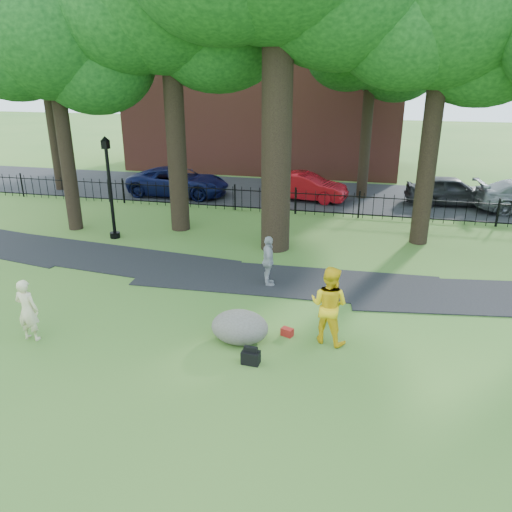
% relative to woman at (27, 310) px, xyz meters
% --- Properties ---
extents(ground, '(120.00, 120.00, 0.00)m').
position_rel_woman_xyz_m(ground, '(4.83, 1.28, -0.84)').
color(ground, '#346924').
rests_on(ground, ground).
extents(footpath, '(36.07, 3.85, 0.03)m').
position_rel_woman_xyz_m(footpath, '(5.83, 5.18, -0.84)').
color(footpath, black).
rests_on(footpath, ground).
extents(street, '(80.00, 7.00, 0.02)m').
position_rel_woman_xyz_m(street, '(4.83, 17.28, -0.84)').
color(street, black).
rests_on(street, ground).
extents(iron_fence, '(44.00, 0.04, 1.20)m').
position_rel_woman_xyz_m(iron_fence, '(4.83, 13.28, -0.24)').
color(iron_fence, black).
rests_on(iron_fence, ground).
extents(brick_building, '(18.00, 8.00, 12.00)m').
position_rel_woman_xyz_m(brick_building, '(0.83, 25.28, 5.16)').
color(brick_building, brown).
rests_on(brick_building, ground).
extents(tree_row, '(26.82, 7.96, 12.42)m').
position_rel_woman_xyz_m(tree_row, '(5.35, 9.68, 7.32)').
color(tree_row, black).
rests_on(tree_row, ground).
extents(woman, '(0.62, 0.41, 1.68)m').
position_rel_woman_xyz_m(woman, '(0.00, 0.00, 0.00)').
color(woman, beige).
rests_on(woman, ground).
extents(man, '(1.20, 1.06, 2.06)m').
position_rel_woman_xyz_m(man, '(7.51, 1.66, 0.19)').
color(man, yellow).
rests_on(man, ground).
extents(pedestrian, '(0.68, 1.06, 1.67)m').
position_rel_woman_xyz_m(pedestrian, '(5.30, 4.75, -0.00)').
color(pedestrian, '#9D9DA2').
rests_on(pedestrian, ground).
extents(boulder, '(1.74, 1.49, 0.87)m').
position_rel_woman_xyz_m(boulder, '(5.30, 1.18, -0.40)').
color(boulder, '#636052').
rests_on(boulder, ground).
extents(lamppost, '(0.41, 0.41, 4.15)m').
position_rel_woman_xyz_m(lamppost, '(-1.89, 8.03, 1.20)').
color(lamppost, black).
rests_on(lamppost, ground).
extents(backpack, '(0.45, 0.30, 0.32)m').
position_rel_woman_xyz_m(backpack, '(5.83, 0.18, -0.68)').
color(backpack, black).
rests_on(backpack, ground).
extents(red_bag, '(0.36, 0.29, 0.21)m').
position_rel_woman_xyz_m(red_bag, '(6.46, 1.68, -0.73)').
color(red_bag, maroon).
rests_on(red_bag, ground).
extents(red_sedan, '(4.56, 2.21, 1.44)m').
position_rel_woman_xyz_m(red_sedan, '(4.92, 16.05, -0.12)').
color(red_sedan, '#9F0C12').
rests_on(red_sedan, ground).
extents(navy_van, '(5.52, 2.61, 1.52)m').
position_rel_woman_xyz_m(navy_van, '(-1.98, 15.49, -0.08)').
color(navy_van, '#0B1038').
rests_on(navy_van, ground).
extents(grey_car, '(4.55, 2.20, 1.50)m').
position_rel_woman_xyz_m(grey_car, '(12.26, 16.78, -0.09)').
color(grey_car, black).
rests_on(grey_car, ground).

